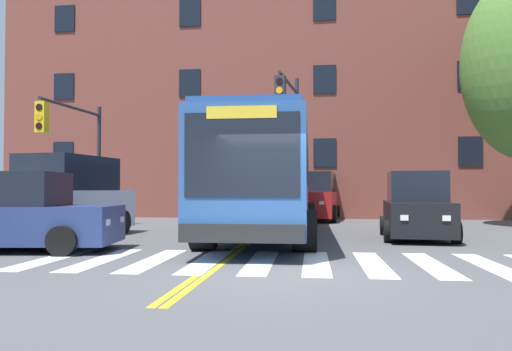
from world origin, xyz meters
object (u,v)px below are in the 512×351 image
city_bus (266,177)px  car_red_behind_bus (313,197)px  car_black_far_lane (417,208)px  car_navy_cross_street (18,215)px  traffic_light_far_corner (75,140)px  traffic_light_overhead (291,123)px  car_white_near_lane (68,199)px

city_bus → car_red_behind_bus: city_bus is taller
car_black_far_lane → car_red_behind_bus: size_ratio=0.75×
car_red_behind_bus → car_navy_cross_street: bearing=-118.3°
car_red_behind_bus → traffic_light_far_corner: bearing=-142.3°
car_black_far_lane → traffic_light_far_corner: size_ratio=0.82×
city_bus → traffic_light_far_corner: size_ratio=2.40×
city_bus → car_black_far_lane: size_ratio=2.92×
car_navy_cross_street → traffic_light_far_corner: traffic_light_far_corner is taller
car_navy_cross_street → traffic_light_far_corner: size_ratio=1.00×
traffic_light_far_corner → traffic_light_overhead: size_ratio=0.81×
car_white_near_lane → car_red_behind_bus: size_ratio=0.96×
car_black_far_lane → car_white_near_lane: bearing=-175.0°
car_red_behind_bus → traffic_light_overhead: bearing=-98.1°
car_red_behind_bus → car_navy_cross_street: (-6.72, -12.49, -0.23)m
car_white_near_lane → traffic_light_far_corner: bearing=114.1°
traffic_light_overhead → city_bus: bearing=-99.7°
city_bus → car_navy_cross_street: (-5.43, -4.08, -0.99)m
car_white_near_lane → traffic_light_far_corner: (-1.26, 2.81, 2.08)m
car_black_far_lane → car_red_behind_bus: car_red_behind_bus is taller
car_navy_cross_street → traffic_light_overhead: bearing=50.6°
car_black_far_lane → car_red_behind_bus: 8.98m
city_bus → traffic_light_overhead: (0.55, 3.19, 2.03)m
car_white_near_lane → city_bus: bearing=8.8°
traffic_light_overhead → car_white_near_lane: bearing=-147.5°
car_red_behind_bus → city_bus: bearing=-98.7°
traffic_light_far_corner → traffic_light_overhead: 7.81m
city_bus → traffic_light_overhead: bearing=80.3°
car_red_behind_bus → traffic_light_far_corner: traffic_light_far_corner is taller
car_white_near_lane → car_black_far_lane: car_white_near_lane is taller
car_white_near_lane → car_navy_cross_street: size_ratio=1.05×
city_bus → traffic_light_far_corner: bearing=165.0°
city_bus → car_white_near_lane: city_bus is taller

